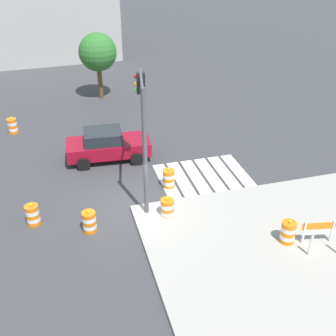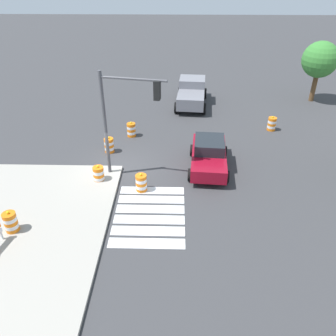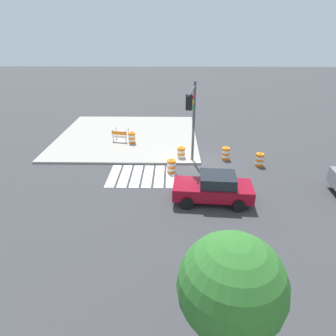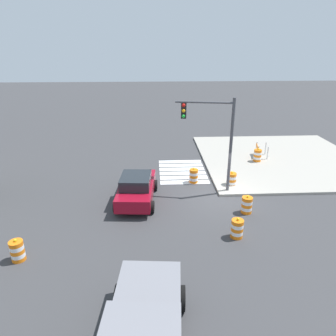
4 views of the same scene
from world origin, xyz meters
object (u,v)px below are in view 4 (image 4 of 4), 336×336
Objects in this scene: traffic_barrel_crosswalk_end at (17,251)px; traffic_light_pole at (212,128)px; traffic_barrel_median_near at (194,176)px; construction_barricade at (259,149)px; traffic_barrel_near_corner at (232,180)px; traffic_barrel_on_sidewalk at (257,155)px; sports_car at (137,188)px; traffic_barrel_median_far at (247,205)px; traffic_barrel_far_curb at (237,229)px.

traffic_barrel_crosswalk_end is 0.19× the size of traffic_light_pole.
construction_barricade is at bearing -52.70° from traffic_barrel_median_near.
traffic_barrel_on_sidewalk reaches higher than traffic_barrel_near_corner.
construction_barricade is (1.06, -0.47, 0.12)m from traffic_barrel_on_sidewalk.
traffic_barrel_near_corner is 1.00× the size of traffic_barrel_median_near.
sports_car is 4.34× the size of traffic_barrel_on_sidewalk.
construction_barricade is at bearing -41.27° from traffic_light_pole.
traffic_barrel_median_far and traffic_barrel_far_curb have the same top height.
traffic_barrel_median_near and traffic_barrel_far_curb have the same top height.
traffic_light_pole reaches higher than sports_car.
traffic_light_pole reaches higher than traffic_barrel_median_near.
sports_car is 6.10m from traffic_barrel_far_curb.
construction_barricade is 0.25× the size of traffic_light_pole.
traffic_barrel_crosswalk_end is 1.00× the size of traffic_barrel_median_near.
traffic_barrel_median_far is 1.00× the size of traffic_barrel_on_sidewalk.
sports_car is 4.34× the size of traffic_barrel_crosswalk_end.
traffic_light_pole is at bearing -56.15° from traffic_barrel_crosswalk_end.
sports_car is 4.34× the size of traffic_barrel_median_far.
construction_barricade is (6.65, -9.20, -0.09)m from sports_car.
traffic_barrel_crosswalk_end is (-4.96, 4.66, -0.36)m from sports_car.
traffic_barrel_near_corner is 5.54m from traffic_barrel_far_curb.
sports_car is at bearing 103.53° from traffic_light_pole.
traffic_barrel_on_sidewalk is at bearing -21.88° from traffic_barrel_median_far.
traffic_barrel_near_corner is 3.25m from traffic_barrel_median_far.
traffic_barrel_on_sidewalk is (5.59, -8.73, -0.21)m from sports_car.
traffic_light_pole is at bearing 30.56° from traffic_barrel_median_far.
traffic_barrel_crosswalk_end is at bearing 97.00° from traffic_barrel_far_curb.
traffic_barrel_near_corner is at bearing -57.86° from traffic_barrel_crosswalk_end.
sports_car reaches higher than traffic_barrel_on_sidewalk.
traffic_barrel_median_near is at bearing -56.59° from sports_car.
traffic_light_pole is (2.65, 1.57, 3.46)m from traffic_barrel_median_far.
traffic_barrel_on_sidewalk is (10.55, -13.40, 0.15)m from traffic_barrel_crosswalk_end.
traffic_barrel_median_far is 1.00× the size of traffic_barrel_far_curb.
traffic_barrel_on_sidewalk is at bearing -57.91° from traffic_barrel_median_near.
sports_car is 6.05m from traffic_barrel_near_corner.
traffic_barrel_crosswalk_end is 1.00× the size of traffic_barrel_far_curb.
traffic_barrel_median_near is at bearing -48.34° from traffic_barrel_crosswalk_end.
traffic_barrel_on_sidewalk reaches higher than construction_barricade.
traffic_barrel_far_curb is at bearing -168.83° from traffic_barrel_median_near.
traffic_barrel_median_far is (-3.96, -2.30, 0.00)m from traffic_barrel_median_near.
traffic_barrel_near_corner is 1.00× the size of traffic_barrel_far_curb.
sports_car is 4.34× the size of traffic_barrel_near_corner.
sports_car is at bearing 123.41° from traffic_barrel_median_near.
sports_car is 11.35m from construction_barricade.
construction_barricade is (11.61, -13.86, 0.27)m from traffic_barrel_crosswalk_end.
traffic_barrel_median_far is at bearing 158.12° from traffic_barrel_on_sidewalk.
construction_barricade reaches higher than traffic_barrel_median_far.
traffic_light_pole is (-0.60, 1.55, 3.46)m from traffic_barrel_near_corner.
traffic_barrel_on_sidewalk is (3.97, -2.91, 0.15)m from traffic_barrel_near_corner.
traffic_barrel_median_near is 1.00× the size of traffic_barrel_on_sidewalk.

